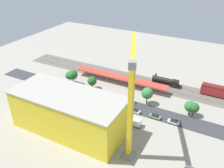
% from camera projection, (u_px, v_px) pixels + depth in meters
% --- Properties ---
extents(ground_plane, '(205.67, 205.67, 0.00)m').
position_uv_depth(ground_plane, '(112.00, 98.00, 110.24)').
color(ground_plane, '#9E998C').
rests_on(ground_plane, ground).
extents(rail_bed, '(128.60, 13.68, 0.01)m').
position_uv_depth(rail_bed, '(131.00, 79.00, 126.77)').
color(rail_bed, '#665E54').
rests_on(rail_bed, ground).
extents(street_asphalt, '(128.58, 9.49, 0.01)m').
position_uv_depth(street_asphalt, '(110.00, 100.00, 108.60)').
color(street_asphalt, '#38383D').
rests_on(street_asphalt, ground).
extents(track_rails, '(128.55, 7.24, 0.12)m').
position_uv_depth(track_rails, '(131.00, 79.00, 126.68)').
color(track_rails, '#9E9EA8').
rests_on(track_rails, ground).
extents(platform_canopy_near, '(49.62, 5.13, 4.06)m').
position_uv_depth(platform_canopy_near, '(120.00, 77.00, 120.37)').
color(platform_canopy_near, '#C63D2D').
rests_on(platform_canopy_near, ground).
extents(locomotive, '(14.96, 2.89, 5.08)m').
position_uv_depth(locomotive, '(167.00, 82.00, 120.30)').
color(locomotive, black).
rests_on(locomotive, ground).
extents(passenger_coach, '(16.42, 2.88, 6.00)m').
position_uv_depth(passenger_coach, '(220.00, 91.00, 109.51)').
color(passenger_coach, black).
rests_on(passenger_coach, ground).
extents(parked_car_0, '(4.68, 1.95, 1.56)m').
position_uv_depth(parked_car_0, '(174.00, 122.00, 93.55)').
color(parked_car_0, black).
rests_on(parked_car_0, ground).
extents(parked_car_1, '(4.74, 1.85, 1.82)m').
position_uv_depth(parked_car_1, '(155.00, 116.00, 96.50)').
color(parked_car_1, black).
rests_on(parked_car_1, ground).
extents(parked_car_2, '(4.58, 1.93, 1.70)m').
position_uv_depth(parked_car_2, '(135.00, 111.00, 99.83)').
color(parked_car_2, black).
rests_on(parked_car_2, ground).
extents(parked_car_3, '(4.49, 1.98, 1.65)m').
position_uv_depth(parked_car_3, '(119.00, 107.00, 102.66)').
color(parked_car_3, black).
rests_on(parked_car_3, ground).
extents(parked_car_4, '(4.16, 1.92, 1.57)m').
position_uv_depth(parked_car_4, '(103.00, 102.00, 105.91)').
color(parked_car_4, black).
rests_on(parked_car_4, ground).
extents(parked_car_5, '(4.83, 2.10, 1.70)m').
position_uv_depth(parked_car_5, '(89.00, 97.00, 109.66)').
color(parked_car_5, black).
rests_on(parked_car_5, ground).
extents(parked_car_6, '(4.56, 1.84, 1.77)m').
position_uv_depth(parked_car_6, '(77.00, 93.00, 112.24)').
color(parked_car_6, black).
rests_on(parked_car_6, ground).
extents(construction_building, '(41.61, 17.49, 14.86)m').
position_uv_depth(construction_building, '(69.00, 113.00, 87.41)').
color(construction_building, yellow).
rests_on(construction_building, ground).
extents(construction_roof_slab, '(42.21, 18.09, 0.40)m').
position_uv_depth(construction_roof_slab, '(67.00, 95.00, 83.72)').
color(construction_roof_slab, '#ADA89E').
rests_on(construction_roof_slab, construction_building).
extents(tower_crane, '(11.29, 24.87, 36.16)m').
position_uv_depth(tower_crane, '(131.00, 98.00, 70.11)').
color(tower_crane, gray).
rests_on(tower_crane, ground).
extents(box_truck_0, '(8.78, 2.83, 3.27)m').
position_uv_depth(box_truck_0, '(57.00, 95.00, 109.46)').
color(box_truck_0, black).
rests_on(box_truck_0, ground).
extents(box_truck_1, '(9.61, 3.32, 3.24)m').
position_uv_depth(box_truck_1, '(129.00, 121.00, 92.56)').
color(box_truck_1, black).
rests_on(box_truck_1, ground).
extents(box_truck_2, '(10.18, 3.45, 3.34)m').
position_uv_depth(box_truck_2, '(62.00, 99.00, 106.09)').
color(box_truck_2, black).
rests_on(box_truck_2, ground).
extents(street_tree_0, '(4.46, 4.46, 6.39)m').
position_uv_depth(street_tree_0, '(190.00, 106.00, 96.85)').
color(street_tree_0, brown).
rests_on(street_tree_0, ground).
extents(street_tree_1, '(5.07, 5.07, 7.98)m').
position_uv_depth(street_tree_1, '(147.00, 93.00, 103.45)').
color(street_tree_1, brown).
rests_on(street_tree_1, ground).
extents(street_tree_2, '(4.23, 4.23, 6.48)m').
position_uv_depth(street_tree_2, '(69.00, 75.00, 120.99)').
color(street_tree_2, brown).
rests_on(street_tree_2, ground).
extents(street_tree_3, '(4.26, 4.26, 6.23)m').
position_uv_depth(street_tree_3, '(194.00, 108.00, 96.26)').
color(street_tree_3, brown).
rests_on(street_tree_3, ground).
extents(street_tree_4, '(4.53, 4.53, 6.47)m').
position_uv_depth(street_tree_4, '(92.00, 81.00, 115.96)').
color(street_tree_4, brown).
rests_on(street_tree_4, ground).
extents(street_tree_5, '(5.12, 5.12, 8.24)m').
position_uv_depth(street_tree_5, '(73.00, 75.00, 118.69)').
color(street_tree_5, brown).
rests_on(street_tree_5, ground).
extents(traffic_light, '(0.50, 0.36, 5.93)m').
position_uv_depth(traffic_light, '(136.00, 106.00, 97.41)').
color(traffic_light, '#333333').
rests_on(traffic_light, ground).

